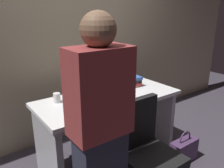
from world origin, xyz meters
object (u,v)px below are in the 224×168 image
Objects in this scene: office_chair at (147,159)px; keyboard at (111,101)px; cup_near_keyboard at (83,102)px; monitor at (105,70)px; handbag at (184,150)px; desk at (109,116)px; cup_by_monitor at (57,98)px; person_at_desk at (100,134)px; mouse at (132,94)px; book_stack at (133,81)px.

office_chair reaches higher than keyboard.
monitor is at bearing 25.04° from cup_near_keyboard.
cup_near_keyboard is at bearing 153.29° from handbag.
cup_by_monitor is (-0.52, 0.17, 0.28)m from desk.
office_chair is at bearing -65.05° from cup_by_monitor.
person_at_desk is 0.78m from keyboard.
cup_by_monitor is (-0.72, 0.29, 0.03)m from mouse.
person_at_desk is 16.77× the size of cup_by_monitor.
person_at_desk is at bearing -172.45° from handbag.
monitor is 0.39m from mouse.
desk is 0.98m from person_at_desk.
handbag is (1.21, 0.16, -0.70)m from person_at_desk.
book_stack is (0.94, -0.07, 0.01)m from cup_by_monitor.
keyboard reaches higher than desk.
monitor reaches higher than book_stack.
cup_near_keyboard is (0.23, 0.65, -0.04)m from person_at_desk.
mouse is 0.78m from cup_by_monitor.
monitor is 1.26m from handbag.
person_at_desk is at bearing -178.67° from office_chair.
keyboard is at bearing 85.95° from office_chair.
mouse is at bearing -133.21° from book_stack.
mouse reaches higher than keyboard.
mouse is (0.32, 0.58, 0.35)m from office_chair.
monitor is 0.36m from keyboard.
cup_by_monitor is at bearing 176.00° from book_stack.
desk is 0.50m from monitor.
handbag is at bearing -45.35° from mouse.
book_stack is at bearing 13.56° from desk.
keyboard is 0.54m from cup_by_monitor.
monitor is 2.53× the size of book_stack.
book_stack is at bearing 107.70° from handbag.
handbag is at bearing 11.45° from office_chair.
desk is 0.34m from mouse.
office_chair reaches higher than cup_near_keyboard.
book_stack reaches higher than handbag.
cup_near_keyboard is 0.79m from book_stack.
person_at_desk is 1.29m from book_stack.
desk is 17.86× the size of cup_near_keyboard.
book_stack is (0.53, 0.80, 0.39)m from office_chair.
cup_by_monitor is (0.07, 0.88, -0.03)m from person_at_desk.
mouse is at bearing 134.65° from handbag.
cup_by_monitor reaches higher than desk.
office_chair reaches higher than cup_by_monitor.
desk is at bearing 9.88° from cup_near_keyboard.
monitor reaches higher than mouse.
person_at_desk is (-0.47, -0.01, 0.41)m from office_chair.
office_chair reaches higher than handbag.
handbag is (0.98, -0.49, -0.66)m from cup_near_keyboard.
mouse is at bearing -1.07° from keyboard.
office_chair is at bearing -99.15° from desk.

